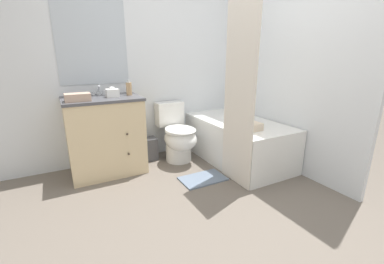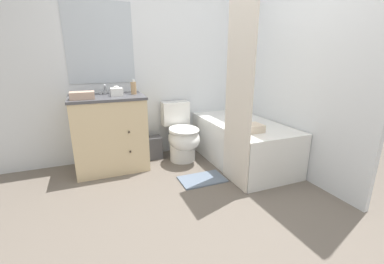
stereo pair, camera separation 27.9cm
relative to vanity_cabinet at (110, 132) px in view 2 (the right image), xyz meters
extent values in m
plane|color=#6B6056|center=(0.77, -1.34, -0.45)|extent=(14.00, 14.00, 0.00)
cube|color=silver|center=(0.77, 0.31, 0.80)|extent=(8.00, 0.05, 2.50)
cube|color=#B2BCC6|center=(0.00, 0.28, 1.02)|extent=(0.77, 0.01, 0.93)
cube|color=silver|center=(1.98, -0.53, 0.80)|extent=(0.05, 2.62, 2.50)
cube|color=beige|center=(0.00, 0.00, -0.02)|extent=(0.81, 0.57, 0.86)
cube|color=#4C4C51|center=(0.00, 0.00, 0.42)|extent=(0.83, 0.59, 0.03)
cylinder|color=white|center=(0.00, 0.00, 0.38)|extent=(0.31, 0.31, 0.10)
sphere|color=#382D23|center=(0.18, -0.30, 0.06)|extent=(0.02, 0.02, 0.02)
sphere|color=#382D23|center=(0.18, -0.30, -0.17)|extent=(0.02, 0.02, 0.02)
cylinder|color=silver|center=(0.00, 0.19, 0.45)|extent=(0.04, 0.04, 0.04)
cylinder|color=silver|center=(0.00, 0.15, 0.52)|extent=(0.02, 0.11, 0.09)
cylinder|color=silver|center=(-0.06, 0.19, 0.46)|extent=(0.03, 0.03, 0.04)
cylinder|color=silver|center=(0.05, 0.19, 0.46)|extent=(0.03, 0.03, 0.04)
cylinder|color=white|center=(0.88, -0.10, -0.34)|extent=(0.33, 0.33, 0.23)
ellipsoid|color=white|center=(0.88, -0.17, -0.14)|extent=(0.39, 0.50, 0.29)
torus|color=white|center=(0.88, -0.17, -0.03)|extent=(0.39, 0.39, 0.04)
cube|color=white|center=(0.88, 0.17, 0.12)|extent=(0.36, 0.18, 0.31)
ellipsoid|color=white|center=(0.88, -0.17, -0.01)|extent=(0.37, 0.47, 0.02)
cube|color=white|center=(1.56, -0.45, -0.19)|extent=(0.76, 1.46, 0.53)
cube|color=#A8ADAE|center=(1.56, -0.45, 0.08)|extent=(0.64, 1.34, 0.01)
cube|color=silver|center=(1.17, -0.94, 0.52)|extent=(0.02, 0.47, 1.94)
cube|color=#4C4C51|center=(0.54, 0.10, -0.30)|extent=(0.20, 0.17, 0.30)
cube|color=white|center=(0.11, -0.03, 0.48)|extent=(0.14, 0.13, 0.09)
ellipsoid|color=white|center=(0.11, -0.03, 0.53)|extent=(0.06, 0.04, 0.03)
cylinder|color=tan|center=(0.32, 0.02, 0.51)|extent=(0.07, 0.07, 0.14)
cylinder|color=silver|center=(0.32, 0.02, 0.59)|extent=(0.04, 0.04, 0.03)
cube|color=tan|center=(-0.25, -0.14, 0.47)|extent=(0.24, 0.16, 0.08)
cube|color=beige|center=(1.39, -0.85, 0.12)|extent=(0.28, 0.19, 0.08)
cube|color=slate|center=(0.88, -0.73, -0.45)|extent=(0.50, 0.31, 0.02)
camera|label=1|loc=(-0.45, -2.96, 0.88)|focal=24.00mm
camera|label=2|loc=(-0.19, -3.08, 0.88)|focal=24.00mm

